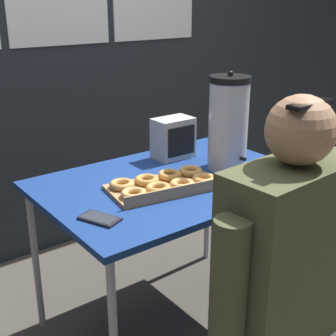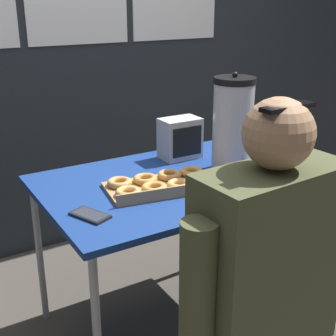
{
  "view_description": "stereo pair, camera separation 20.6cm",
  "coord_description": "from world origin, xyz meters",
  "px_view_note": "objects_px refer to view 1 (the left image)",
  "views": [
    {
      "loc": [
        -1.2,
        -1.55,
        1.54
      ],
      "look_at": [
        -0.03,
        0.0,
        0.83
      ],
      "focal_mm": 50.0,
      "sensor_mm": 36.0,
      "label": 1
    },
    {
      "loc": [
        -1.03,
        -1.66,
        1.54
      ],
      "look_at": [
        -0.03,
        0.0,
        0.83
      ],
      "focal_mm": 50.0,
      "sensor_mm": 36.0,
      "label": 2
    }
  ],
  "objects_px": {
    "coffee_urn": "(228,123)",
    "person_seated": "(283,301)",
    "cell_phone": "(100,219)",
    "donut_box": "(164,184)",
    "space_heater": "(173,138)"
  },
  "relations": [
    {
      "from": "coffee_urn",
      "to": "person_seated",
      "type": "height_order",
      "value": "person_seated"
    },
    {
      "from": "cell_phone",
      "to": "donut_box",
      "type": "bearing_deg",
      "value": -8.35
    },
    {
      "from": "donut_box",
      "to": "cell_phone",
      "type": "height_order",
      "value": "donut_box"
    },
    {
      "from": "coffee_urn",
      "to": "space_heater",
      "type": "relative_size",
      "value": 2.26
    },
    {
      "from": "coffee_urn",
      "to": "cell_phone",
      "type": "height_order",
      "value": "coffee_urn"
    },
    {
      "from": "person_seated",
      "to": "donut_box",
      "type": "bearing_deg",
      "value": -95.55
    },
    {
      "from": "donut_box",
      "to": "space_heater",
      "type": "distance_m",
      "value": 0.43
    },
    {
      "from": "cell_phone",
      "to": "space_heater",
      "type": "relative_size",
      "value": 0.84
    },
    {
      "from": "donut_box",
      "to": "space_heater",
      "type": "relative_size",
      "value": 2.48
    },
    {
      "from": "coffee_urn",
      "to": "person_seated",
      "type": "distance_m",
      "value": 0.91
    },
    {
      "from": "coffee_urn",
      "to": "cell_phone",
      "type": "bearing_deg",
      "value": -170.62
    },
    {
      "from": "person_seated",
      "to": "coffee_urn",
      "type": "bearing_deg",
      "value": -123.78
    },
    {
      "from": "space_heater",
      "to": "person_seated",
      "type": "xyz_separation_m",
      "value": [
        -0.31,
        -0.99,
        -0.27
      ]
    },
    {
      "from": "coffee_urn",
      "to": "cell_phone",
      "type": "xyz_separation_m",
      "value": [
        -0.76,
        -0.13,
        -0.21
      ]
    },
    {
      "from": "coffee_urn",
      "to": "space_heater",
      "type": "bearing_deg",
      "value": 111.4
    }
  ]
}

